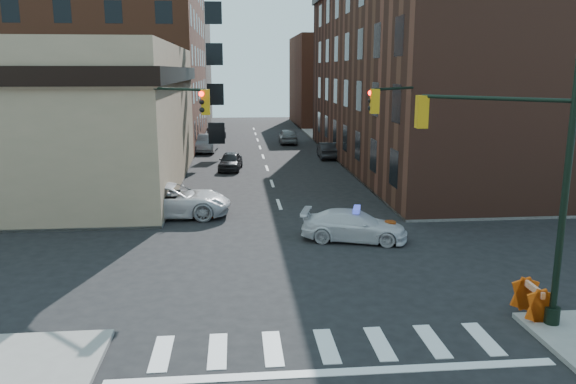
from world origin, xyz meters
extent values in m
plane|color=black|center=(0.00, 0.00, 0.00)|extent=(140.00, 140.00, 0.00)
cube|color=gray|center=(-23.00, 32.75, 0.07)|extent=(34.00, 54.50, 0.15)
cube|color=gray|center=(23.00, 32.75, 0.07)|extent=(34.00, 54.50, 0.15)
cube|color=tan|center=(-17.00, 16.50, 4.50)|extent=(22.00, 22.00, 9.00)
cube|color=brown|center=(-18.50, 40.00, 12.00)|extent=(25.00, 25.00, 24.00)
cube|color=#4F2B1F|center=(13.00, 22.50, 7.00)|extent=(14.00, 34.00, 14.00)
cube|color=brown|center=(-16.00, 62.00, 8.00)|extent=(20.00, 18.00, 16.00)
cube|color=brown|center=(14.00, 58.00, 6.00)|extent=(16.00, 16.00, 12.00)
cylinder|color=black|center=(6.80, -6.30, 4.15)|extent=(0.20, 0.20, 8.00)
cylinder|color=black|center=(6.80, -6.30, 0.40)|extent=(0.44, 0.44, 0.50)
cylinder|color=black|center=(5.21, -4.71, 6.65)|extent=(3.27, 3.27, 0.12)
cube|color=#BF8C0C|center=(3.62, -3.12, 6.15)|extent=(0.35, 0.35, 1.05)
sphere|color=#FF0C05|center=(3.77, -2.96, 6.50)|extent=(0.22, 0.22, 0.22)
sphere|color=black|center=(3.77, -2.96, 6.17)|extent=(0.22, 0.22, 0.22)
sphere|color=black|center=(3.77, -2.96, 5.84)|extent=(0.22, 0.22, 0.22)
cylinder|color=black|center=(-6.80, 6.30, 4.15)|extent=(0.20, 0.20, 8.00)
cylinder|color=black|center=(-6.80, 6.30, 0.40)|extent=(0.44, 0.44, 0.50)
cylinder|color=black|center=(-5.21, 4.71, 6.65)|extent=(3.27, 3.27, 0.12)
cube|color=#BF8C0C|center=(-3.62, 3.12, 6.15)|extent=(0.35, 0.35, 1.05)
sphere|color=#FF0C05|center=(-3.77, 2.96, 6.50)|extent=(0.22, 0.22, 0.22)
sphere|color=black|center=(-3.77, 2.96, 6.17)|extent=(0.22, 0.22, 0.22)
sphere|color=black|center=(-3.77, 2.96, 5.84)|extent=(0.22, 0.22, 0.22)
cylinder|color=black|center=(6.80, 6.30, 4.15)|extent=(0.20, 0.20, 8.00)
cylinder|color=black|center=(6.80, 6.30, 0.40)|extent=(0.44, 0.44, 0.50)
cylinder|color=black|center=(5.21, 4.71, 6.65)|extent=(3.27, 3.27, 0.12)
cube|color=#BF8C0C|center=(3.62, 3.12, 6.15)|extent=(0.35, 0.35, 1.05)
sphere|color=#FF0C05|center=(3.46, 3.27, 6.50)|extent=(0.22, 0.22, 0.22)
sphere|color=black|center=(3.46, 3.27, 6.17)|extent=(0.22, 0.22, 0.22)
sphere|color=black|center=(3.46, 3.27, 5.84)|extent=(0.22, 0.22, 0.22)
cylinder|color=black|center=(7.50, 26.00, 1.45)|extent=(0.24, 0.24, 2.60)
sphere|color=brown|center=(7.50, 26.00, 3.50)|extent=(3.00, 3.00, 3.00)
cylinder|color=black|center=(7.50, 34.00, 1.45)|extent=(0.24, 0.24, 2.60)
sphere|color=brown|center=(7.50, 34.00, 3.50)|extent=(3.00, 3.00, 3.00)
imported|color=silver|center=(2.80, 2.86, 0.68)|extent=(5.03, 3.10, 1.36)
imported|color=silver|center=(-5.80, 7.91, 0.86)|extent=(6.29, 3.09, 1.72)
imported|color=black|center=(-2.80, 21.58, 0.68)|extent=(2.05, 4.14, 1.36)
imported|color=gray|center=(-5.03, 31.65, 0.79)|extent=(2.04, 4.93, 1.59)
imported|color=black|center=(-4.55, 43.13, 0.75)|extent=(2.36, 5.28, 1.50)
imported|color=black|center=(5.50, 26.69, 0.69)|extent=(1.60, 4.22, 1.37)
imported|color=gray|center=(3.05, 36.80, 0.77)|extent=(1.97, 4.60, 1.55)
imported|color=black|center=(-6.92, 7.67, 0.96)|extent=(0.60, 0.41, 1.61)
imported|color=black|center=(-12.59, 7.50, 1.14)|extent=(1.06, 0.89, 1.98)
imported|color=#1E252D|center=(-13.00, 8.24, 0.98)|extent=(1.04, 0.84, 1.66)
cylinder|color=#DE5A0A|center=(4.37, 2.58, 0.45)|extent=(0.54, 0.54, 0.91)
cylinder|color=orange|center=(-3.74, 7.51, 0.47)|extent=(0.60, 0.60, 0.94)
camera|label=1|loc=(-2.41, -20.88, 7.48)|focal=35.00mm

